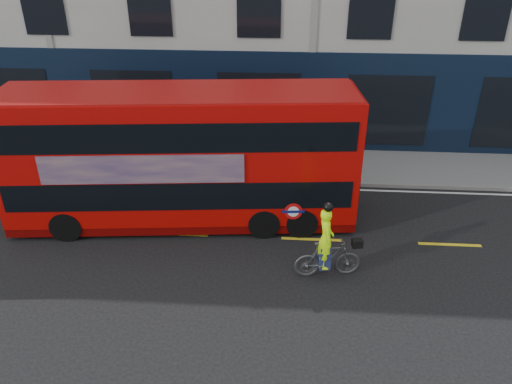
{
  "coord_description": "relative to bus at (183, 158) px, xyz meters",
  "views": [
    {
      "loc": [
        -0.81,
        -10.86,
        8.29
      ],
      "look_at": [
        -1.68,
        1.78,
        1.38
      ],
      "focal_mm": 35.0,
      "sensor_mm": 36.0,
      "label": 1
    }
  ],
  "objects": [
    {
      "name": "ground",
      "position": [
        3.9,
        -2.39,
        -2.13
      ],
      "size": [
        120.0,
        120.0,
        0.0
      ],
      "primitive_type": "plane",
      "color": "black",
      "rests_on": "ground"
    },
    {
      "name": "road_edge_line",
      "position": [
        3.9,
        2.31,
        -2.13
      ],
      "size": [
        58.0,
        0.1,
        0.01
      ],
      "primitive_type": "cube",
      "color": "silver",
      "rests_on": "ground"
    },
    {
      "name": "pavement",
      "position": [
        3.9,
        4.11,
        -2.07
      ],
      "size": [
        60.0,
        3.0,
        0.12
      ],
      "primitive_type": "cube",
      "color": "gray",
      "rests_on": "ground"
    },
    {
      "name": "bus",
      "position": [
        0.0,
        0.0,
        0.0
      ],
      "size": [
        10.48,
        3.3,
        4.16
      ],
      "rotation": [
        0.0,
        0.0,
        0.1
      ],
      "color": "#B50907",
      "rests_on": "ground"
    },
    {
      "name": "cyclist",
      "position": [
        4.21,
        -2.56,
        -1.39
      ],
      "size": [
        1.83,
        0.77,
        2.22
      ],
      "rotation": [
        0.0,
        0.0,
        0.15
      ],
      "color": "#494D4E",
      "rests_on": "ground"
    },
    {
      "name": "kerb",
      "position": [
        3.9,
        2.61,
        -2.07
      ],
      "size": [
        60.0,
        0.12,
        0.13
      ],
      "primitive_type": "cube",
      "color": "gray",
      "rests_on": "ground"
    },
    {
      "name": "lane_dashes",
      "position": [
        3.9,
        -0.89,
        -2.13
      ],
      "size": [
        58.0,
        0.12,
        0.01
      ],
      "primitive_type": null,
      "color": "yellow",
      "rests_on": "ground"
    }
  ]
}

